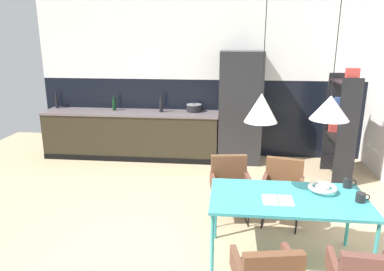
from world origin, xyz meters
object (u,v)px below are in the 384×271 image
fruit_bowl (322,188)px  bottle_oil_tall (57,101)px  armchair_near_window (283,184)px  mug_tall_blue (361,197)px  bottle_vinegar_dark (161,105)px  pendant_lamp_over_table_near (261,107)px  armchair_by_stool (230,180)px  pendant_lamp_over_table_far (330,107)px  cooking_pot (194,108)px  refrigerator_column (240,108)px  open_shelf_unit (341,122)px  open_book (278,200)px  mug_dark_espresso (348,183)px  dining_table (288,201)px  bottle_wine_green (114,104)px

fruit_bowl → bottle_oil_tall: bottle_oil_tall is taller
armchair_near_window → mug_tall_blue: (0.59, -0.90, 0.27)m
bottle_vinegar_dark → pendant_lamp_over_table_near: (1.56, -3.10, 0.60)m
bottle_oil_tall → armchair_by_stool: bearing=-35.0°
armchair_near_window → pendant_lamp_over_table_near: bearing=77.9°
pendant_lamp_over_table_near → pendant_lamp_over_table_far: same height
mug_tall_blue → bottle_vinegar_dark: bearing=128.6°
cooking_pot → pendant_lamp_over_table_far: (1.56, -3.21, 0.67)m
armchair_by_stool → fruit_bowl: fruit_bowl is taller
refrigerator_column → bottle_oil_tall: (-3.56, 0.20, 0.02)m
fruit_bowl → armchair_near_window: bearing=111.1°
pendant_lamp_over_table_far → open_shelf_unit: bearing=70.6°
open_book → cooking_pot: cooking_pot is taller
mug_tall_blue → cooking_pot: bearing=120.6°
mug_dark_espresso → bottle_vinegar_dark: 3.79m
dining_table → armchair_near_window: size_ratio=1.94×
mug_tall_blue → mug_dark_espresso: mug_dark_espresso is taller
dining_table → mug_tall_blue: (0.67, -0.04, 0.09)m
refrigerator_column → bottle_wine_green: bearing=177.7°
pendant_lamp_over_table_near → dining_table: bearing=-6.4°
bottle_wine_green → armchair_by_stool: bearing=-45.9°
pendant_lamp_over_table_far → cooking_pot: bearing=115.9°
mug_dark_espresso → bottle_wine_green: (-3.43, 2.88, 0.22)m
mug_dark_espresso → pendant_lamp_over_table_near: (-0.96, -0.27, 0.84)m
dining_table → fruit_bowl: size_ratio=5.37×
dining_table → fruit_bowl: (0.35, 0.15, 0.09)m
cooking_pot → pendant_lamp_over_table_near: (0.95, -3.18, 0.65)m
refrigerator_column → bottle_vinegar_dark: refrigerator_column is taller
open_book → pendant_lamp_over_table_near: (-0.19, 0.13, 0.88)m
armchair_by_stool → pendant_lamp_over_table_far: 1.70m
mug_dark_espresso → open_shelf_unit: open_shelf_unit is taller
dining_table → bottle_oil_tall: (-3.97, 3.29, 0.34)m
refrigerator_column → open_book: size_ratio=6.94×
refrigerator_column → bottle_oil_tall: bearing=176.8°
armchair_near_window → bottle_oil_tall: bottle_oil_tall is taller
open_shelf_unit → pendant_lamp_over_table_near: size_ratio=1.29×
armchair_near_window → open_shelf_unit: 1.94m
armchair_near_window → cooking_pot: (-1.34, 2.35, 0.45)m
bottle_oil_tall → refrigerator_column: bearing=-3.2°
refrigerator_column → mug_dark_espresso: bearing=-69.2°
pendant_lamp_over_table_far → pendant_lamp_over_table_near: bearing=176.7°
mug_dark_espresso → cooking_pot: size_ratio=0.48×
dining_table → bottle_wine_green: bottle_wine_green is taller
dining_table → mug_dark_espresso: size_ratio=11.34×
mug_tall_blue → bottle_wine_green: size_ratio=0.48×
open_book → pendant_lamp_over_table_near: pendant_lamp_over_table_near is taller
dining_table → open_shelf_unit: bearing=64.4°
armchair_near_window → bottle_oil_tall: (-4.05, 2.42, 0.52)m
open_book → cooking_pot: 3.51m
refrigerator_column → dining_table: refrigerator_column is taller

